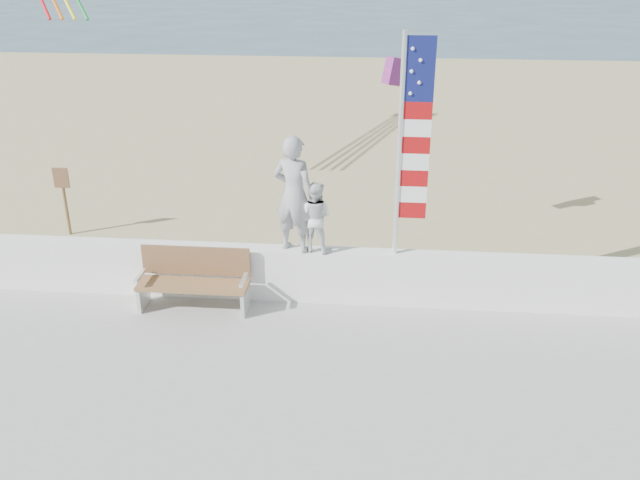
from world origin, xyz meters
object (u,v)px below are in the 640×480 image
at_px(adult, 294,194).
at_px(bench, 194,279).
at_px(child, 315,217).
at_px(flag, 408,139).

bearing_deg(adult, bench, 36.19).
height_order(child, bench, child).
distance_m(child, bench, 2.22).
bearing_deg(adult, child, -159.62).
bearing_deg(child, flag, -165.95).
relative_size(child, bench, 0.65).
bearing_deg(child, adult, 14.06).
relative_size(adult, bench, 1.07).
xyz_separation_m(child, bench, (-1.94, -0.45, -0.98)).
bearing_deg(flag, bench, -172.32).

